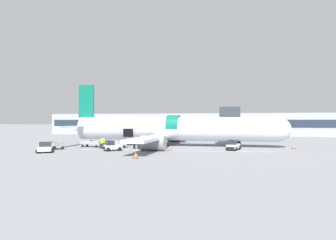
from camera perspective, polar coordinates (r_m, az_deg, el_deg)
The scene contains 20 objects.
ground_plane at distance 44.16m, azimuth -1.96°, elevation -5.53°, with size 500.00×500.00×0.00m, color gray.
apron_marking_line at distance 41.70m, azimuth 0.90°, elevation -5.85°, with size 26.63×2.65×0.01m.
terminal_strip at distance 88.13m, azimuth 5.44°, elevation -0.81°, with size 89.19×9.36×6.18m.
jet_bridge_stub at distance 54.57m, azimuth 11.77°, elevation 0.62°, with size 3.39×10.12×6.48m.
airplane at distance 49.68m, azimuth 0.55°, elevation -1.78°, with size 37.10×33.47×10.50m.
baggage_tug_lead at distance 42.34m, azimuth -22.37°, elevation -4.95°, with size 2.68×2.81×1.38m.
baggage_tug_mid at distance 42.29m, azimuth -10.63°, elevation -4.94°, with size 2.86×2.70×1.43m.
baggage_tug_rear at distance 43.27m, azimuth 12.30°, elevation -4.79°, with size 2.18×3.33×1.51m.
baggage_cart_loading at distance 46.82m, azimuth -9.41°, elevation -4.68°, with size 3.57×2.49×0.98m.
baggage_cart_queued at distance 48.87m, azimuth -14.26°, elevation -4.42°, with size 4.28×1.94×1.04m.
baggage_cart_empty at distance 46.65m, azimuth -20.86°, elevation -4.57°, with size 3.83×2.67×1.15m.
ground_crew_loader_a at distance 44.75m, azimuth -12.34°, elevation -4.20°, with size 0.60×0.60×1.86m.
ground_crew_loader_b at distance 48.20m, azimuth -5.66°, elevation -4.05°, with size 0.57×0.44×1.64m.
ground_crew_driver at distance 44.70m, azimuth -6.44°, elevation -4.22°, with size 0.65×0.48×1.85m.
ground_crew_supervisor at distance 46.39m, azimuth -5.65°, elevation -4.08°, with size 0.64×0.47×1.83m.
ground_crew_helper at distance 43.79m, azimuth -5.64°, elevation -4.50°, with size 0.53×0.47×1.56m.
suitcase_on_tarmac_upright at distance 45.83m, azimuth -12.61°, elevation -4.99°, with size 0.55×0.38×0.66m.
safety_cone_nose at distance 48.47m, azimuth 22.82°, elevation -4.71°, with size 0.62×0.62×0.61m.
safety_cone_engine_left at distance 33.44m, azimuth -6.16°, elevation -6.74°, with size 0.63×0.63×0.67m.
safety_cone_wingtip at distance 42.04m, azimuth 0.28°, elevation -5.36°, with size 0.55×0.55×0.70m.
Camera 1 is at (11.12, -42.53, 4.18)m, focal length 32.00 mm.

